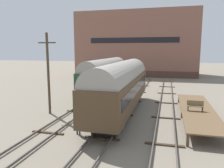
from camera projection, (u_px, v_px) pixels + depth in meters
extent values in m
plane|color=slate|center=(113.00, 125.00, 18.45)|extent=(200.00, 200.00, 0.00)
cube|color=#4C4742|center=(58.00, 118.00, 19.66)|extent=(0.08, 60.00, 0.16)
cube|color=#4C4742|center=(73.00, 120.00, 19.31)|extent=(0.08, 60.00, 0.16)
cube|color=#3D2D1E|center=(48.00, 133.00, 16.63)|extent=(2.60, 0.24, 0.10)
cube|color=#3D2D1E|center=(79.00, 111.00, 22.38)|extent=(2.60, 0.24, 0.10)
cube|color=#3D2D1E|center=(97.00, 99.00, 28.12)|extent=(2.60, 0.24, 0.10)
cube|color=#3D2D1E|center=(109.00, 91.00, 33.86)|extent=(2.60, 0.24, 0.10)
cube|color=#3D2D1E|center=(118.00, 85.00, 39.60)|extent=(2.60, 0.24, 0.10)
cube|color=#3D2D1E|center=(124.00, 80.00, 45.35)|extent=(2.60, 0.24, 0.10)
cube|color=#4C4742|center=(104.00, 122.00, 18.60)|extent=(0.08, 60.00, 0.16)
cube|color=#4C4742|center=(121.00, 124.00, 18.24)|extent=(0.08, 60.00, 0.16)
cube|color=#3D2D1E|center=(102.00, 138.00, 15.57)|extent=(2.60, 0.24, 0.10)
cube|color=#3D2D1E|center=(120.00, 115.00, 21.31)|extent=(2.60, 0.24, 0.10)
cube|color=#3D2D1E|center=(130.00, 101.00, 27.05)|extent=(2.60, 0.24, 0.10)
cube|color=#3D2D1E|center=(137.00, 92.00, 32.80)|extent=(2.60, 0.24, 0.10)
cube|color=#3D2D1E|center=(142.00, 86.00, 38.54)|extent=(2.60, 0.24, 0.10)
cube|color=#3D2D1E|center=(145.00, 81.00, 44.28)|extent=(2.60, 0.24, 0.10)
cube|color=#4C4742|center=(156.00, 127.00, 17.53)|extent=(0.08, 60.00, 0.16)
cube|color=#4C4742|center=(175.00, 128.00, 17.18)|extent=(0.08, 60.00, 0.16)
cube|color=#3D2D1E|center=(164.00, 145.00, 14.51)|extent=(2.60, 0.24, 0.10)
cube|color=#3D2D1E|center=(166.00, 118.00, 20.25)|extent=(2.60, 0.24, 0.10)
cube|color=#3D2D1E|center=(166.00, 103.00, 25.99)|extent=(2.60, 0.24, 0.10)
cube|color=#3D2D1E|center=(167.00, 93.00, 31.73)|extent=(2.60, 0.24, 0.10)
cube|color=#3D2D1E|center=(167.00, 87.00, 37.48)|extent=(2.60, 0.24, 0.10)
cube|color=#3D2D1E|center=(167.00, 82.00, 43.22)|extent=(2.60, 0.24, 0.10)
cube|color=black|center=(130.00, 98.00, 26.79)|extent=(1.80, 2.40, 1.00)
cube|color=black|center=(107.00, 126.00, 16.81)|extent=(1.80, 2.40, 1.00)
cube|color=#4C3823|center=(121.00, 90.00, 21.51)|extent=(3.08, 16.04, 2.72)
cube|color=black|center=(121.00, 87.00, 21.46)|extent=(3.12, 14.76, 0.98)
cylinder|color=gray|center=(122.00, 77.00, 21.30)|extent=(2.92, 15.72, 2.92)
cube|color=black|center=(114.00, 85.00, 36.64)|extent=(1.80, 2.40, 1.00)
cube|color=black|center=(94.00, 97.00, 26.97)|extent=(1.80, 2.40, 1.00)
cube|color=#1E4228|center=(106.00, 78.00, 31.52)|extent=(2.93, 15.54, 2.67)
cube|color=black|center=(106.00, 75.00, 31.47)|extent=(2.97, 14.30, 0.96)
cylinder|color=gray|center=(105.00, 68.00, 31.32)|extent=(2.78, 15.23, 2.78)
cube|color=brown|center=(197.00, 109.00, 19.93)|extent=(2.89, 12.96, 0.10)
cylinder|color=brown|center=(188.00, 140.00, 14.27)|extent=(0.20, 0.20, 0.87)
cylinder|color=brown|center=(179.00, 99.00, 26.38)|extent=(0.20, 0.20, 0.87)
cylinder|color=brown|center=(202.00, 100.00, 25.75)|extent=(0.20, 0.20, 0.87)
cylinder|color=brown|center=(182.00, 113.00, 20.33)|extent=(0.20, 0.20, 0.87)
cylinder|color=brown|center=(212.00, 116.00, 19.69)|extent=(0.20, 0.20, 0.87)
cube|color=brown|center=(195.00, 106.00, 19.13)|extent=(1.40, 0.40, 0.06)
cube|color=brown|center=(195.00, 103.00, 19.25)|extent=(1.40, 0.06, 0.45)
cube|color=black|center=(188.00, 108.00, 19.31)|extent=(0.06, 0.40, 0.40)
cube|color=black|center=(202.00, 109.00, 19.02)|extent=(0.06, 0.40, 0.40)
cylinder|color=#282833|center=(77.00, 129.00, 16.37)|extent=(0.12, 0.12, 0.86)
cylinder|color=#282833|center=(80.00, 129.00, 16.32)|extent=(0.12, 0.12, 0.86)
cylinder|color=navy|center=(78.00, 119.00, 16.22)|extent=(0.32, 0.32, 0.72)
sphere|color=tan|center=(78.00, 113.00, 16.15)|extent=(0.23, 0.23, 0.23)
cylinder|color=#473828|center=(48.00, 74.00, 21.29)|extent=(0.24, 0.24, 7.93)
cube|color=#473828|center=(47.00, 43.00, 20.82)|extent=(1.80, 0.12, 0.12)
cube|color=#4F342A|center=(136.00, 71.00, 57.19)|extent=(29.33, 12.27, 1.55)
cube|color=brown|center=(137.00, 41.00, 56.00)|extent=(29.33, 12.27, 13.98)
cube|color=black|center=(133.00, 40.00, 50.08)|extent=(20.53, 0.10, 1.20)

